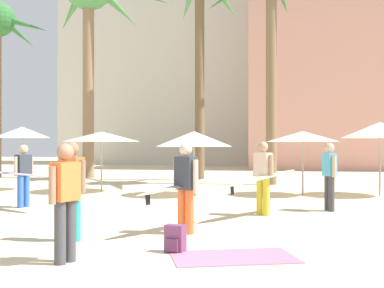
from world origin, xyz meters
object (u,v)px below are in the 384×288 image
cafe_umbrella_2 (22,132)px  person_mid_left (329,174)px  cafe_umbrella_0 (101,137)px  backpack (175,239)px  beach_towel (233,257)px  person_far_right (263,176)px  cafe_umbrella_3 (194,139)px  cafe_umbrella_5 (303,137)px  cafe_umbrella_4 (380,130)px  person_near_right (21,173)px  person_mid_center (65,197)px  person_mid_right (72,187)px  person_far_left (187,184)px

cafe_umbrella_2 → person_mid_left: size_ratio=1.36×
cafe_umbrella_0 → backpack: bearing=-62.3°
beach_towel → backpack: backpack is taller
beach_towel → person_far_right: (0.16, 4.45, 0.92)m
person_far_right → person_mid_left: bearing=-14.4°
cafe_umbrella_3 → cafe_umbrella_5: bearing=11.7°
backpack → person_mid_left: size_ratio=0.25×
backpack → person_mid_left: bearing=168.1°
cafe_umbrella_4 → beach_towel: (-3.62, -9.97, -2.14)m
person_near_right → person_mid_left: bearing=28.2°
beach_towel → person_far_right: person_far_right is taller
cafe_umbrella_0 → cafe_umbrella_3: (3.45, -0.58, -0.10)m
cafe_umbrella_5 → person_mid_center: bearing=-108.1°
cafe_umbrella_2 → person_mid_left: 11.39m
person_mid_center → person_near_right: bearing=142.3°
backpack → person_far_right: bearing=179.8°
cafe_umbrella_2 → cafe_umbrella_4: bearing=2.0°
person_near_right → person_far_right: bearing=18.8°
beach_towel → person_mid_center: bearing=-160.3°
person_mid_center → person_mid_right: (-0.62, 1.54, 0.02)m
cafe_umbrella_5 → person_mid_center: size_ratio=1.45×
backpack → person_near_right: 6.94m
cafe_umbrella_3 → person_near_right: 5.72m
person_mid_left → person_near_right: bearing=-15.6°
cafe_umbrella_2 → person_near_right: cafe_umbrella_2 is taller
person_far_left → cafe_umbrella_3: bearing=42.1°
person_far_right → person_mid_center: 5.79m
person_far_right → person_mid_center: (-2.41, -5.26, -0.02)m
cafe_umbrella_0 → beach_towel: size_ratio=1.53×
cafe_umbrella_0 → backpack: 10.64m
backpack → cafe_umbrella_5: bearing=-178.5°
person_mid_right → cafe_umbrella_5: bearing=-4.1°
person_mid_center → cafe_umbrella_4: bearing=78.6°
person_near_right → person_mid_left: person_mid_left is taller
cafe_umbrella_3 → beach_towel: cafe_umbrella_3 is taller
person_far_left → cafe_umbrella_5: bearing=15.5°
cafe_umbrella_2 → cafe_umbrella_3: size_ratio=0.91×
cafe_umbrella_0 → person_mid_right: size_ratio=1.61×
cafe_umbrella_5 → backpack: 9.81m
person_near_right → person_mid_right: (3.26, -3.97, 0.03)m
cafe_umbrella_3 → person_mid_left: size_ratio=1.49×
beach_towel → person_far_left: 2.41m
cafe_umbrella_2 → backpack: (8.00, -9.35, -1.92)m
person_near_right → person_mid_center: person_mid_center is taller
beach_towel → person_mid_left: 6.01m
cafe_umbrella_2 → cafe_umbrella_5: cafe_umbrella_2 is taller
cafe_umbrella_5 → person_far_right: size_ratio=0.92×
cafe_umbrella_2 → person_mid_center: size_ratio=1.40×
cafe_umbrella_0 → person_mid_left: size_ratio=1.61×
cafe_umbrella_3 → cafe_umbrella_5: cafe_umbrella_5 is taller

